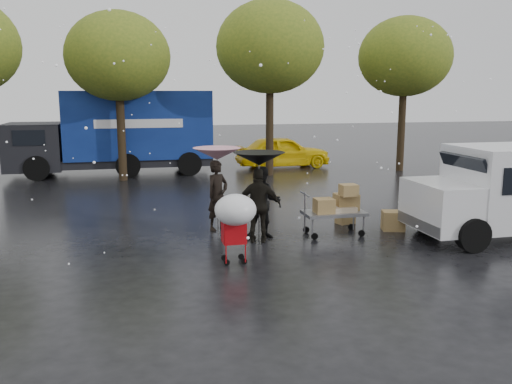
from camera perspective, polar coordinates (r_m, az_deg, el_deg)
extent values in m
plane|color=black|center=(12.78, 1.74, -5.22)|extent=(90.00, 90.00, 0.00)
imported|color=black|center=(13.69, -4.06, -0.35)|extent=(0.78, 0.72, 1.78)
imported|color=black|center=(12.88, 0.76, -1.12)|extent=(0.96, 0.82, 1.73)
imported|color=black|center=(12.53, 0.31, -1.43)|extent=(1.10, 0.70, 1.74)
cylinder|color=#4C4C4C|center=(13.67, -4.07, -0.01)|extent=(0.02, 0.02, 1.94)
cone|color=#CA536A|center=(13.53, -4.12, 4.04)|extent=(1.20, 1.20, 0.30)
sphere|color=#4C4C4C|center=(13.53, -4.12, 4.16)|extent=(0.06, 0.06, 0.06)
cylinder|color=#4C4C4C|center=(12.51, 0.31, -0.94)|extent=(0.02, 0.02, 1.96)
cone|color=black|center=(12.35, 0.32, 3.52)|extent=(1.20, 1.20, 0.30)
sphere|color=#4C4C4C|center=(12.34, 0.32, 3.66)|extent=(0.06, 0.06, 0.06)
cube|color=slate|center=(13.35, 8.21, -2.20)|extent=(1.50, 0.80, 0.08)
cylinder|color=slate|center=(13.05, 5.17, -1.30)|extent=(0.04, 0.04, 0.60)
cube|color=olive|center=(13.52, 9.47, -1.03)|extent=(0.55, 0.45, 0.40)
cube|color=olive|center=(13.11, 7.17, -1.44)|extent=(0.45, 0.40, 0.35)
cube|color=olive|center=(13.21, 9.72, 0.19)|extent=(0.40, 0.35, 0.28)
cube|color=tan|center=(13.35, 8.42, -1.77)|extent=(0.90, 0.55, 0.12)
cylinder|color=black|center=(12.97, 6.19, -4.67)|extent=(0.16, 0.05, 0.16)
cylinder|color=black|center=(13.56, 5.30, -3.98)|extent=(0.16, 0.05, 0.16)
cylinder|color=black|center=(13.40, 11.05, -4.30)|extent=(0.16, 0.05, 0.16)
cylinder|color=black|center=(13.97, 9.99, -3.66)|extent=(0.16, 0.05, 0.16)
cube|color=red|center=(11.08, -2.34, -4.20)|extent=(0.47, 0.41, 0.45)
cylinder|color=red|center=(10.81, -2.17, -2.56)|extent=(0.42, 0.02, 0.02)
cylinder|color=#4C4C4C|center=(10.83, -2.17, -2.92)|extent=(0.02, 0.02, 0.60)
ellipsoid|color=white|center=(10.78, -2.18, -1.88)|extent=(0.84, 0.84, 0.63)
cylinder|color=black|center=(11.06, -3.09, -7.42)|extent=(0.12, 0.04, 0.12)
cylinder|color=black|center=(11.36, -3.37, -6.93)|extent=(0.12, 0.04, 0.12)
cylinder|color=black|center=(11.13, -1.25, -7.30)|extent=(0.12, 0.04, 0.12)
cylinder|color=black|center=(11.43, -1.58, -6.82)|extent=(0.12, 0.04, 0.12)
cube|color=white|center=(13.34, 19.00, -1.37)|extent=(1.20, 1.95, 1.10)
cube|color=black|center=(13.50, 21.20, 2.30)|extent=(0.37, 1.70, 0.67)
cube|color=slate|center=(13.14, 16.85, -3.20)|extent=(0.12, 1.90, 0.25)
cylinder|color=black|center=(12.78, 21.88, -4.22)|extent=(0.76, 0.28, 0.76)
cylinder|color=black|center=(14.33, 17.57, -2.41)|extent=(0.76, 0.28, 0.76)
cube|color=navy|center=(23.67, -12.26, 6.98)|extent=(6.00, 2.50, 2.80)
cube|color=black|center=(24.04, -22.26, 4.46)|extent=(2.20, 2.40, 1.90)
cube|color=black|center=(23.81, -14.52, 3.16)|extent=(8.00, 2.30, 0.35)
cube|color=white|center=(22.40, -12.21, 7.05)|extent=(3.50, 0.03, 0.35)
cylinder|color=black|center=(22.96, -22.08, 2.33)|extent=(1.00, 0.30, 1.00)
cylinder|color=black|center=(25.22, -21.29, 3.05)|extent=(1.00, 0.30, 1.00)
cylinder|color=black|center=(22.79, -7.02, 2.97)|extent=(1.00, 0.30, 1.00)
cylinder|color=black|center=(25.06, -7.58, 3.64)|extent=(1.00, 0.30, 1.00)
cube|color=olive|center=(14.17, 14.24, -2.94)|extent=(0.64, 0.57, 0.49)
cube|color=olive|center=(14.64, 9.37, -2.62)|extent=(0.52, 0.45, 0.35)
imported|color=yellow|center=(25.12, 2.85, 4.27)|extent=(4.38, 1.94, 1.46)
cylinder|color=black|center=(21.93, -14.03, 7.01)|extent=(0.32, 0.32, 4.48)
ellipsoid|color=#46621C|center=(21.93, -14.34, 13.70)|extent=(4.00, 4.00, 3.40)
cylinder|color=black|center=(22.63, 1.45, 7.95)|extent=(0.32, 0.32, 4.90)
ellipsoid|color=#46621C|center=(22.68, 1.49, 15.04)|extent=(4.40, 4.40, 3.74)
cylinder|color=black|center=(24.82, 15.11, 7.50)|extent=(0.32, 0.32, 4.62)
ellipsoid|color=#46621C|center=(24.84, 15.41, 13.58)|extent=(4.00, 4.00, 3.40)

